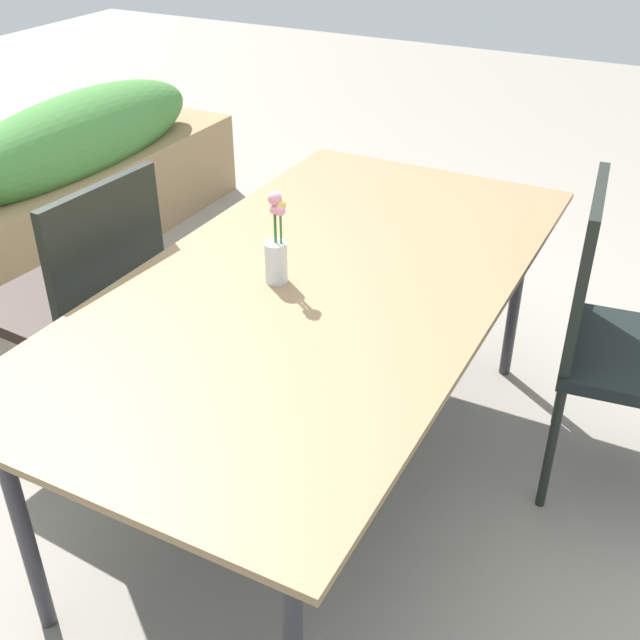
{
  "coord_description": "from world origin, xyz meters",
  "views": [
    {
      "loc": [
        -1.73,
        -0.89,
        1.74
      ],
      "look_at": [
        -0.06,
        -0.02,
        0.58
      ],
      "focal_mm": 43.7,
      "sensor_mm": 36.0,
      "label": 1
    }
  ],
  "objects": [
    {
      "name": "chair_far_side",
      "position": [
        -0.2,
        0.74,
        0.54
      ],
      "size": [
        0.5,
        0.5,
        0.92
      ],
      "rotation": [
        0.0,
        0.0,
        -0.06
      ],
      "color": "#2D201C",
      "rests_on": "ground"
    },
    {
      "name": "flower_vase",
      "position": [
        -0.13,
        0.08,
        0.81
      ],
      "size": [
        0.06,
        0.06,
        0.26
      ],
      "color": "silver",
      "rests_on": "dining_table"
    },
    {
      "name": "chair_near_right",
      "position": [
        0.35,
        -0.78,
        0.54
      ],
      "size": [
        0.51,
        0.51,
        0.95
      ],
      "rotation": [
        0.0,
        0.0,
        3.26
      ],
      "color": "black",
      "rests_on": "ground"
    },
    {
      "name": "dining_table",
      "position": [
        -0.06,
        -0.02,
        0.67
      ],
      "size": [
        1.89,
        0.97,
        0.71
      ],
      "color": "#8C704C",
      "rests_on": "ground"
    },
    {
      "name": "ground_plane",
      "position": [
        0.0,
        0.0,
        0.0
      ],
      "size": [
        12.0,
        12.0,
        0.0
      ],
      "primitive_type": "plane",
      "color": "gray"
    }
  ]
}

